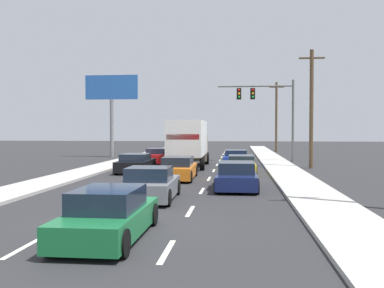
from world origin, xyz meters
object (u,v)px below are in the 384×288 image
(car_orange, at_px, (178,169))
(car_navy, at_px, (237,177))
(utility_pole_mid, at_px, (311,107))
(car_red, at_px, (157,157))
(car_gray, at_px, (150,185))
(box_truck, at_px, (189,141))
(traffic_signal_mast, at_px, (262,101))
(car_green, at_px, (109,216))
(car_blue, at_px, (236,158))
(utility_pole_far, at_px, (276,116))
(car_black, at_px, (136,164))
(car_yellow, at_px, (241,165))
(roadside_billboard, at_px, (112,97))

(car_orange, distance_m, car_navy, 4.95)
(car_orange, xyz_separation_m, utility_pole_mid, (8.56, 7.97, 3.79))
(car_red, height_order, car_gray, car_gray)
(box_truck, xyz_separation_m, traffic_signal_mast, (5.64, 6.37, 3.27))
(car_red, xyz_separation_m, car_gray, (3.05, -18.12, 0.01))
(car_orange, relative_size, car_green, 1.03)
(car_red, bearing_deg, car_blue, -8.51)
(car_red, distance_m, car_blue, 6.41)
(car_gray, relative_size, utility_pole_far, 0.47)
(utility_pole_far, bearing_deg, car_black, -112.69)
(car_black, bearing_deg, car_blue, 43.85)
(car_red, xyz_separation_m, car_orange, (3.15, -10.78, 0.01))
(car_orange, bearing_deg, box_truck, 91.77)
(car_gray, height_order, car_navy, car_gray)
(utility_pole_mid, bearing_deg, car_orange, -137.05)
(box_truck, relative_size, utility_pole_far, 0.95)
(box_truck, height_order, car_blue, box_truck)
(car_green, bearing_deg, car_black, 100.90)
(car_orange, distance_m, traffic_signal_mast, 15.77)
(utility_pole_far, bearing_deg, car_yellow, -99.33)
(car_yellow, height_order, car_navy, car_navy)
(car_black, distance_m, car_yellow, 6.80)
(car_yellow, bearing_deg, car_gray, -109.11)
(box_truck, bearing_deg, utility_pole_far, 70.16)
(car_green, height_order, car_yellow, car_green)
(traffic_signal_mast, relative_size, roadside_billboard, 0.86)
(car_black, relative_size, car_orange, 0.97)
(car_gray, xyz_separation_m, car_blue, (3.30, 17.18, -0.03))
(car_green, bearing_deg, car_red, 97.51)
(car_yellow, bearing_deg, box_truck, 129.29)
(car_red, height_order, car_yellow, car_red)
(car_orange, relative_size, car_blue, 1.02)
(car_red, xyz_separation_m, car_blue, (6.34, -0.95, -0.03))
(car_gray, xyz_separation_m, traffic_signal_mast, (5.51, 21.42, 4.62))
(car_black, xyz_separation_m, utility_pole_mid, (11.82, 4.33, 3.81))
(car_yellow, xyz_separation_m, traffic_signal_mast, (1.88, 10.96, 4.66))
(traffic_signal_mast, bearing_deg, utility_pole_far, 80.95)
(car_navy, xyz_separation_m, traffic_signal_mast, (2.14, 17.79, 4.63))
(car_gray, distance_m, car_yellow, 11.07)
(car_green, relative_size, car_blue, 0.98)
(car_orange, height_order, car_green, car_green)
(car_red, distance_m, car_yellow, 10.16)
(car_yellow, bearing_deg, car_red, 131.06)
(utility_pole_mid, bearing_deg, car_green, -111.61)
(car_yellow, relative_size, traffic_signal_mast, 0.59)
(car_green, xyz_separation_m, traffic_signal_mast, (5.35, 27.60, 4.62))
(box_truck, height_order, car_gray, box_truck)
(car_green, height_order, utility_pole_far, utility_pole_far)
(car_red, bearing_deg, utility_pole_far, 60.62)
(car_black, bearing_deg, utility_pole_far, 67.31)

